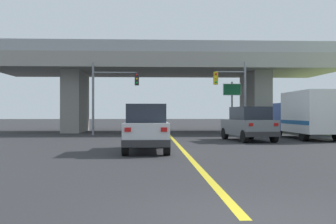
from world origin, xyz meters
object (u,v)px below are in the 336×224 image
(suv_lead, at_px, (146,128))
(box_truck, at_px, (308,114))
(traffic_signal_nearside, at_px, (235,89))
(sedan_oncoming, at_px, (155,119))
(suv_crossing, at_px, (249,124))
(traffic_signal_farside, at_px, (109,89))
(highway_sign, at_px, (232,96))

(suv_lead, xyz_separation_m, box_truck, (10.19, 8.05, 0.57))
(suv_lead, distance_m, traffic_signal_nearside, 14.79)
(box_truck, distance_m, sedan_oncoming, 21.59)
(suv_crossing, relative_size, traffic_signal_nearside, 0.86)
(sedan_oncoming, height_order, traffic_signal_farside, traffic_signal_farside)
(suv_lead, bearing_deg, suv_crossing, 47.02)
(suv_lead, height_order, box_truck, box_truck)
(suv_lead, relative_size, traffic_signal_nearside, 0.85)
(sedan_oncoming, bearing_deg, traffic_signal_farside, -104.61)
(traffic_signal_farside, height_order, highway_sign, traffic_signal_farside)
(suv_lead, relative_size, traffic_signal_farside, 0.85)
(traffic_signal_nearside, bearing_deg, box_truck, -53.85)
(box_truck, distance_m, traffic_signal_farside, 14.31)
(sedan_oncoming, bearing_deg, suv_crossing, -75.87)
(highway_sign, bearing_deg, box_truck, -68.86)
(suv_crossing, distance_m, box_truck, 4.52)
(traffic_signal_nearside, bearing_deg, sedan_oncoming, 112.01)
(suv_crossing, height_order, highway_sign, highway_sign)
(traffic_signal_nearside, relative_size, traffic_signal_farside, 1.01)
(box_truck, height_order, sedan_oncoming, box_truck)
(suv_lead, xyz_separation_m, suv_crossing, (6.01, 6.45, 0.00))
(suv_lead, relative_size, highway_sign, 1.10)
(box_truck, relative_size, sedan_oncoming, 1.46)
(sedan_oncoming, bearing_deg, highway_sign, -60.64)
(suv_crossing, xyz_separation_m, sedan_oncoming, (-5.28, 21.00, 0.00))
(suv_lead, bearing_deg, highway_sign, 66.66)
(suv_crossing, height_order, box_truck, box_truck)
(sedan_oncoming, relative_size, traffic_signal_nearside, 0.87)
(suv_lead, xyz_separation_m, sedan_oncoming, (0.73, 27.45, 0.00))
(box_truck, xyz_separation_m, traffic_signal_nearside, (-3.64, 4.99, 1.85))
(suv_crossing, distance_m, highway_sign, 10.08)
(suv_crossing, height_order, traffic_signal_farside, traffic_signal_farside)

